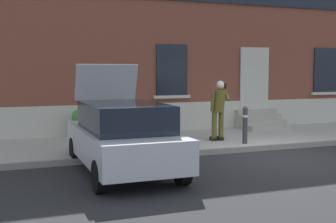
{
  "coord_description": "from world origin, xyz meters",
  "views": [
    {
      "loc": [
        -6.54,
        -9.28,
        2.18
      ],
      "look_at": [
        -2.36,
        1.6,
        1.1
      ],
      "focal_mm": 47.36,
      "sensor_mm": 36.0,
      "label": 1
    }
  ],
  "objects_px": {
    "bollard_near_person": "(245,124)",
    "planter_charcoal": "(79,123)",
    "planter_terracotta": "(161,119)",
    "hatchback_car_silver": "(123,136)",
    "bollard_far_left": "(89,131)",
    "person_on_phone": "(219,106)"
  },
  "relations": [
    {
      "from": "hatchback_car_silver",
      "to": "person_on_phone",
      "type": "bearing_deg",
      "value": 33.52
    },
    {
      "from": "bollard_far_left",
      "to": "person_on_phone",
      "type": "xyz_separation_m",
      "value": [
        3.89,
        0.71,
        0.43
      ]
    },
    {
      "from": "person_on_phone",
      "to": "planter_charcoal",
      "type": "bearing_deg",
      "value": 145.94
    },
    {
      "from": "hatchback_car_silver",
      "to": "bollard_far_left",
      "type": "distance_m",
      "value": 1.65
    },
    {
      "from": "hatchback_car_silver",
      "to": "bollard_far_left",
      "type": "bearing_deg",
      "value": 104.35
    },
    {
      "from": "hatchback_car_silver",
      "to": "bollard_far_left",
      "type": "height_order",
      "value": "hatchback_car_silver"
    },
    {
      "from": "bollard_far_left",
      "to": "hatchback_car_silver",
      "type": "bearing_deg",
      "value": -75.65
    },
    {
      "from": "hatchback_car_silver",
      "to": "bollard_near_person",
      "type": "height_order",
      "value": "hatchback_car_silver"
    },
    {
      "from": "planter_charcoal",
      "to": "planter_terracotta",
      "type": "height_order",
      "value": "same"
    },
    {
      "from": "hatchback_car_silver",
      "to": "planter_terracotta",
      "type": "distance_m",
      "value": 5.05
    },
    {
      "from": "bollard_near_person",
      "to": "planter_charcoal",
      "type": "distance_m",
      "value": 4.97
    },
    {
      "from": "hatchback_car_silver",
      "to": "person_on_phone",
      "type": "distance_m",
      "value": 4.19
    },
    {
      "from": "planter_charcoal",
      "to": "planter_terracotta",
      "type": "bearing_deg",
      "value": 0.04
    },
    {
      "from": "person_on_phone",
      "to": "planter_charcoal",
      "type": "xyz_separation_m",
      "value": [
        -3.64,
        2.09,
        -0.54
      ]
    },
    {
      "from": "bollard_far_left",
      "to": "planter_terracotta",
      "type": "bearing_deg",
      "value": 44.0
    },
    {
      "from": "bollard_near_person",
      "to": "planter_terracotta",
      "type": "height_order",
      "value": "bollard_near_person"
    },
    {
      "from": "bollard_far_left",
      "to": "planter_terracotta",
      "type": "relative_size",
      "value": 1.22
    },
    {
      "from": "hatchback_car_silver",
      "to": "bollard_near_person",
      "type": "relative_size",
      "value": 3.9
    },
    {
      "from": "bollard_far_left",
      "to": "bollard_near_person",
      "type": "bearing_deg",
      "value": 0.0
    },
    {
      "from": "person_on_phone",
      "to": "planter_terracotta",
      "type": "height_order",
      "value": "person_on_phone"
    },
    {
      "from": "bollard_near_person",
      "to": "planter_terracotta",
      "type": "xyz_separation_m",
      "value": [
        -1.46,
        2.8,
        -0.11
      ]
    },
    {
      "from": "bollard_near_person",
      "to": "planter_charcoal",
      "type": "height_order",
      "value": "bollard_near_person"
    }
  ]
}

